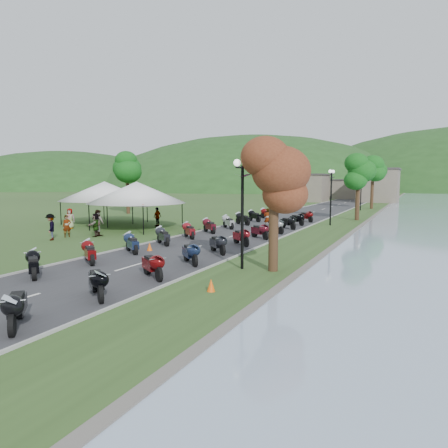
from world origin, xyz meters
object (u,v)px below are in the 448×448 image
at_px(pedestrian_b, 99,236).
at_px(vendor_tent_main, 137,205).
at_px(pedestrian_c, 51,240).
at_px(pedestrian_a, 67,237).

bearing_deg(pedestrian_b, vendor_tent_main, -80.96).
bearing_deg(pedestrian_c, pedestrian_b, 112.76).
bearing_deg(pedestrian_b, pedestrian_a, 55.68).
bearing_deg(vendor_tent_main, pedestrian_c, -99.12).
bearing_deg(pedestrian_a, pedestrian_c, -139.81).
distance_m(vendor_tent_main, pedestrian_c, 8.16).
bearing_deg(pedestrian_a, pedestrian_b, -9.35).
height_order(pedestrian_a, pedestrian_c, pedestrian_c).
height_order(vendor_tent_main, pedestrian_b, vendor_tent_main).
bearing_deg(pedestrian_a, vendor_tent_main, 20.56).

